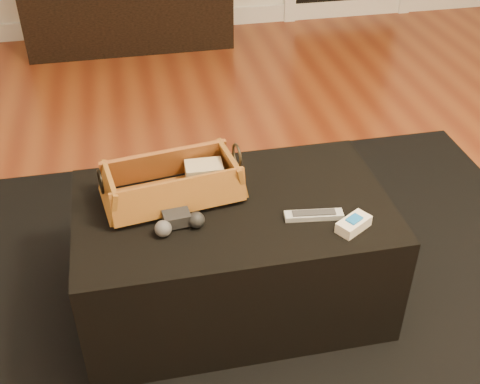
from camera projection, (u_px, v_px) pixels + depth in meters
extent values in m
cube|color=brown|center=(262.00, 302.00, 2.16)|extent=(5.00, 5.50, 0.01)
cube|color=white|center=(174.00, 20.00, 4.28)|extent=(5.00, 0.04, 0.12)
cube|color=black|center=(128.00, 6.00, 3.94)|extent=(1.32, 0.45, 0.52)
cube|color=black|center=(236.00, 309.00, 2.11)|extent=(2.60, 2.00, 0.01)
cube|color=black|center=(233.00, 254.00, 2.03)|extent=(1.00, 0.60, 0.42)
cube|color=black|center=(167.00, 195.00, 1.90)|extent=(0.24, 0.11, 0.02)
cube|color=#CAAF8C|center=(204.00, 173.00, 1.96)|extent=(0.12, 0.09, 0.07)
cube|color=brown|center=(173.00, 196.00, 1.93)|extent=(0.41, 0.23, 0.02)
cube|color=#975222|center=(164.00, 164.00, 1.97)|extent=(0.42, 0.10, 0.11)
cube|color=#8E5F20|center=(180.00, 197.00, 1.82)|extent=(0.42, 0.10, 0.11)
cube|color=#935521|center=(232.00, 168.00, 1.95)|extent=(0.07, 0.21, 0.11)
cube|color=#955E21|center=(108.00, 192.00, 1.84)|extent=(0.07, 0.21, 0.11)
torus|color=#342E23|center=(237.00, 155.00, 1.93)|extent=(0.02, 0.08, 0.08)
torus|color=black|center=(101.00, 182.00, 1.81)|extent=(0.02, 0.08, 0.08)
cube|color=black|center=(177.00, 218.00, 1.80)|extent=(0.09, 0.06, 0.04)
sphere|color=#444347|center=(163.00, 229.00, 1.77)|extent=(0.06, 0.06, 0.05)
sphere|color=black|center=(196.00, 220.00, 1.80)|extent=(0.06, 0.06, 0.05)
cube|color=#B9BCC1|center=(314.00, 215.00, 1.84)|extent=(0.18, 0.06, 0.02)
cube|color=#2C2C2E|center=(314.00, 213.00, 1.84)|extent=(0.14, 0.04, 0.00)
cube|color=silver|center=(354.00, 224.00, 1.80)|extent=(0.12, 0.10, 0.03)
cube|color=blue|center=(354.00, 219.00, 1.78)|extent=(0.06, 0.05, 0.01)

